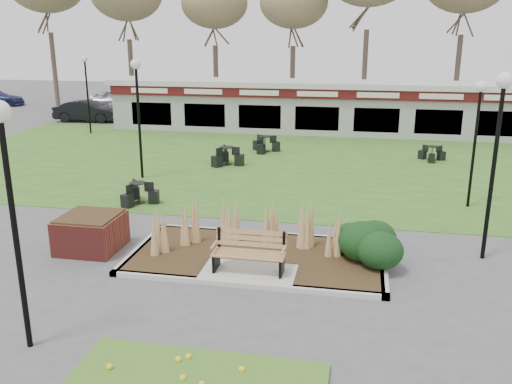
% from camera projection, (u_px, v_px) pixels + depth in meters
% --- Properties ---
extents(ground, '(100.00, 100.00, 0.00)m').
position_uv_depth(ground, '(247.00, 279.00, 12.55)').
color(ground, '#515154').
rests_on(ground, ground).
extents(lawn, '(34.00, 16.00, 0.02)m').
position_uv_depth(lawn, '(303.00, 163.00, 23.85)').
color(lawn, '#30651F').
rests_on(lawn, ground).
extents(planting_bed, '(6.75, 3.40, 1.27)m').
position_uv_depth(planting_bed, '(308.00, 247.00, 13.48)').
color(planting_bed, '#332414').
rests_on(planting_bed, ground).
extents(park_bench, '(1.70, 0.66, 0.93)m').
position_uv_depth(park_bench, '(249.00, 251.00, 12.62)').
color(park_bench, '#A4834A').
rests_on(park_bench, ground).
extents(brick_planter, '(1.50, 1.50, 0.95)m').
position_uv_depth(brick_planter, '(91.00, 232.00, 14.17)').
color(brick_planter, maroon).
rests_on(brick_planter, ground).
extents(food_pavilion, '(24.60, 3.40, 2.90)m').
position_uv_depth(food_pavilion, '(319.00, 106.00, 30.94)').
color(food_pavilion, '#979799').
rests_on(food_pavilion, ground).
extents(lamp_post_near_left, '(0.37, 0.37, 4.45)m').
position_uv_depth(lamp_post_near_left, '(7.00, 173.00, 8.95)').
color(lamp_post_near_left, black).
rests_on(lamp_post_near_left, ground).
extents(lamp_post_mid_left, '(0.38, 0.38, 4.57)m').
position_uv_depth(lamp_post_mid_left, '(137.00, 93.00, 20.41)').
color(lamp_post_mid_left, black).
rests_on(lamp_post_mid_left, ground).
extents(lamp_post_mid_right, '(0.38, 0.38, 4.63)m').
position_uv_depth(lamp_post_mid_right, '(499.00, 126.00, 12.78)').
color(lamp_post_mid_right, black).
rests_on(lamp_post_mid_right, ground).
extents(lamp_post_far_right, '(0.34, 0.34, 4.08)m').
position_uv_depth(lamp_post_far_right, '(478.00, 117.00, 16.95)').
color(lamp_post_far_right, black).
rests_on(lamp_post_far_right, ground).
extents(lamp_post_far_left, '(0.36, 0.36, 4.34)m').
position_uv_depth(lamp_post_far_left, '(86.00, 77.00, 30.01)').
color(lamp_post_far_left, black).
rests_on(lamp_post_far_left, ground).
extents(bistro_set_a, '(1.25, 1.32, 0.71)m').
position_uv_depth(bistro_set_a, '(138.00, 196.00, 18.07)').
color(bistro_set_a, black).
rests_on(bistro_set_a, ground).
extents(bistro_set_b, '(1.32, 1.46, 0.78)m').
position_uv_depth(bistro_set_b, '(227.00, 159.00, 23.37)').
color(bistro_set_b, black).
rests_on(bistro_set_b, ground).
extents(bistro_set_c, '(1.40, 1.32, 0.75)m').
position_uv_depth(bistro_set_c, '(265.00, 147.00, 25.97)').
color(bistro_set_c, black).
rests_on(bistro_set_c, ground).
extents(bistro_set_d, '(1.20, 1.12, 0.64)m').
position_uv_depth(bistro_set_d, '(432.00, 156.00, 24.15)').
color(bistro_set_d, black).
rests_on(bistro_set_d, ground).
extents(car_silver, '(4.91, 2.70, 1.58)m').
position_uv_depth(car_silver, '(122.00, 99.00, 40.57)').
color(car_silver, silver).
rests_on(car_silver, ground).
extents(car_black, '(4.23, 1.73, 1.36)m').
position_uv_depth(car_black, '(87.00, 111.00, 34.90)').
color(car_black, black).
rests_on(car_black, ground).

